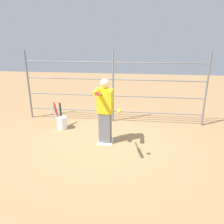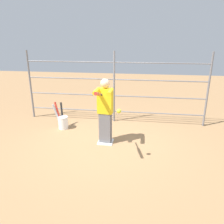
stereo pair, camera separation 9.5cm
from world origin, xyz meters
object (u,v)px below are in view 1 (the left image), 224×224
at_px(bat_bucket, 61,121).
at_px(baseball_bat_swinging, 99,94).
at_px(softball_in_flight, 119,111).
at_px(batter, 105,110).

bearing_deg(bat_bucket, baseball_bat_swinging, 131.32).
relative_size(softball_in_flight, bat_bucket, 0.12).
height_order(softball_in_flight, bat_bucket, softball_in_flight).
distance_m(batter, bat_bucket, 1.81).
height_order(batter, softball_in_flight, batter).
bearing_deg(bat_bucket, softball_in_flight, 139.42).
xyz_separation_m(softball_in_flight, bat_bucket, (1.95, -1.67, -0.97)).
bearing_deg(baseball_bat_swinging, softball_in_flight, -171.88).
distance_m(baseball_bat_swinging, bat_bucket, 2.66).
bearing_deg(softball_in_flight, batter, -62.88).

